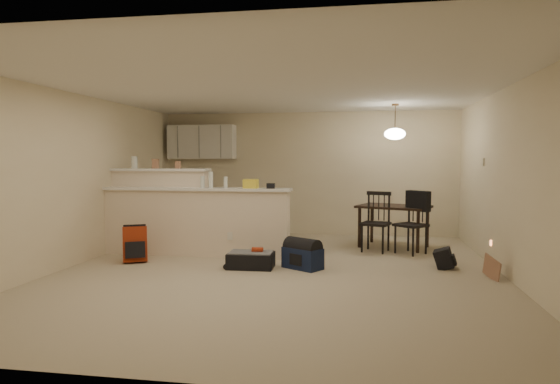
% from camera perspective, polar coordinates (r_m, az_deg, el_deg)
% --- Properties ---
extents(room, '(7.00, 7.02, 2.50)m').
position_cam_1_polar(room, '(6.80, -0.16, 1.29)').
color(room, '#B9AA8E').
rests_on(room, ground).
extents(breakfast_bar, '(3.08, 0.58, 1.39)m').
position_cam_1_polar(breakfast_bar, '(8.26, -11.09, -2.80)').
color(breakfast_bar, beige).
rests_on(breakfast_bar, ground).
extents(upper_cabinets, '(1.40, 0.34, 0.70)m').
position_cam_1_polar(upper_cabinets, '(10.57, -8.93, 5.66)').
color(upper_cabinets, white).
rests_on(upper_cabinets, room).
extents(kitchen_counter, '(1.80, 0.60, 0.90)m').
position_cam_1_polar(kitchen_counter, '(10.43, -8.03, -2.28)').
color(kitchen_counter, white).
rests_on(kitchen_counter, ground).
extents(thermostat, '(0.02, 0.12, 0.12)m').
position_cam_1_polar(thermostat, '(8.45, 22.18, 3.19)').
color(thermostat, beige).
rests_on(thermostat, room).
extents(jar, '(0.10, 0.10, 0.20)m').
position_cam_1_polar(jar, '(8.69, -16.30, 3.26)').
color(jar, silver).
rests_on(jar, breakfast_bar).
extents(cereal_box, '(0.10, 0.07, 0.16)m').
position_cam_1_polar(cereal_box, '(8.53, -14.04, 3.16)').
color(cereal_box, '#A67456').
rests_on(cereal_box, breakfast_bar).
extents(small_box, '(0.08, 0.06, 0.12)m').
position_cam_1_polar(small_box, '(8.38, -11.59, 3.05)').
color(small_box, '#A67456').
rests_on(small_box, breakfast_bar).
extents(bottle_a, '(0.07, 0.07, 0.26)m').
position_cam_1_polar(bottle_a, '(7.97, -7.91, 1.40)').
color(bottle_a, silver).
rests_on(bottle_a, breakfast_bar).
extents(bottle_b, '(0.06, 0.06, 0.18)m').
position_cam_1_polar(bottle_b, '(7.90, -6.23, 1.11)').
color(bottle_b, silver).
rests_on(bottle_b, breakfast_bar).
extents(bag_lump, '(0.22, 0.18, 0.14)m').
position_cam_1_polar(bag_lump, '(7.80, -3.36, 0.94)').
color(bag_lump, '#A67456').
rests_on(bag_lump, breakfast_bar).
extents(pouch, '(0.12, 0.10, 0.08)m').
position_cam_1_polar(pouch, '(7.74, -1.05, 0.70)').
color(pouch, '#A67456').
rests_on(pouch, breakfast_bar).
extents(extra_item_x, '(0.07, 0.07, 0.19)m').
position_cam_1_polar(extra_item_x, '(8.02, -8.84, 1.15)').
color(extra_item_x, silver).
rests_on(extra_item_x, breakfast_bar).
extents(dining_table, '(1.38, 1.15, 0.74)m').
position_cam_1_polar(dining_table, '(8.94, 12.87, -2.08)').
color(dining_table, black).
rests_on(dining_table, ground).
extents(pendant_lamp, '(0.36, 0.36, 0.62)m').
position_cam_1_polar(pendant_lamp, '(8.90, 13.00, 6.55)').
color(pendant_lamp, brown).
rests_on(pendant_lamp, room).
extents(dining_chair_near, '(0.54, 0.53, 1.00)m').
position_cam_1_polar(dining_chair_near, '(8.47, 10.86, -3.38)').
color(dining_chair_near, black).
rests_on(dining_chair_near, ground).
extents(dining_chair_far, '(0.61, 0.60, 1.00)m').
position_cam_1_polar(dining_chair_far, '(8.41, 14.73, -3.47)').
color(dining_chair_far, black).
rests_on(dining_chair_far, ground).
extents(suitcase, '(0.65, 0.43, 0.22)m').
position_cam_1_polar(suitcase, '(7.16, -3.35, -7.81)').
color(suitcase, black).
rests_on(suitcase, ground).
extents(red_backpack, '(0.41, 0.35, 0.53)m').
position_cam_1_polar(red_backpack, '(7.84, -16.25, -5.78)').
color(red_backpack, '#982A11').
rests_on(red_backpack, ground).
extents(navy_duffel, '(0.62, 0.55, 0.30)m').
position_cam_1_polar(navy_duffel, '(7.11, 2.60, -7.56)').
color(navy_duffel, '#131E3D').
rests_on(navy_duffel, ground).
extents(black_daypack, '(0.28, 0.35, 0.27)m').
position_cam_1_polar(black_daypack, '(7.49, 18.23, -7.25)').
color(black_daypack, black).
rests_on(black_daypack, ground).
extents(cardboard_sheet, '(0.13, 0.36, 0.28)m').
position_cam_1_polar(cardboard_sheet, '(7.05, 23.04, -8.03)').
color(cardboard_sheet, '#A67456').
rests_on(cardboard_sheet, ground).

